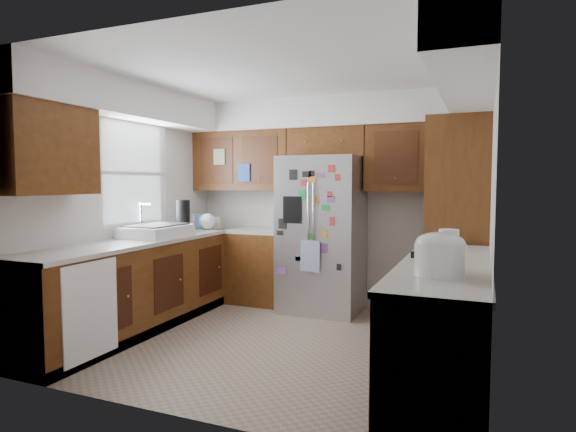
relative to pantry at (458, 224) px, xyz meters
The scene contains 12 objects.
floor 2.17m from the pantry, 142.52° to the right, with size 3.60×3.60×0.00m, color gray.
room_shell 1.94m from the pantry, 153.92° to the right, with size 3.64×3.24×2.52m.
left_counter_run 3.14m from the pantry, 158.56° to the right, with size 1.36×3.20×0.92m.
right_counter_run 1.75m from the pantry, 90.00° to the right, with size 0.63×2.25×0.92m.
pantry is the anchor object (origin of this frame).
fridge 1.51m from the pantry, behind, with size 0.90×0.79×1.80m.
bridge_cabinet 1.77m from the pantry, 169.43° to the left, with size 0.96×0.34×0.35m, color #46250D.
fridge_top_items 2.04m from the pantry, 169.54° to the left, with size 0.65×0.32×0.32m.
sink_assembly 3.18m from the pantry, 160.65° to the right, with size 0.52×0.70×0.37m.
left_counter_clutter 3.00m from the pantry, behind, with size 0.35×0.84×0.38m.
rice_cooker 2.14m from the pantry, 90.01° to the right, with size 0.32×0.31×0.27m.
paper_towel 2.03m from the pantry, 88.77° to the right, with size 0.13×0.13×0.28m, color white.
Camera 1 is at (1.76, -4.10, 1.50)m, focal length 30.00 mm.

